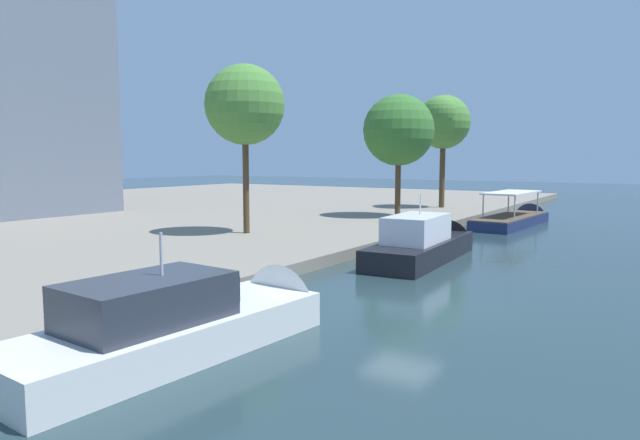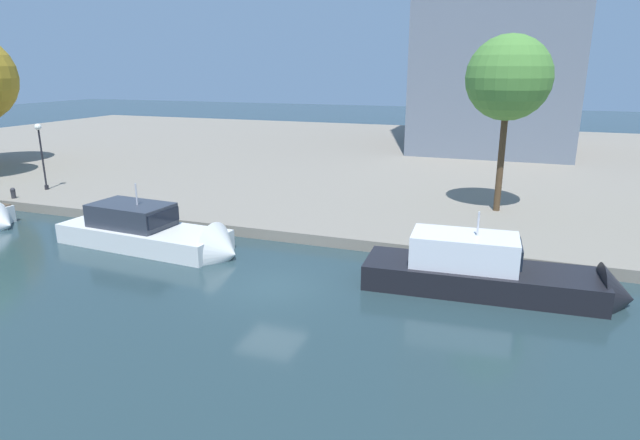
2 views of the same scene
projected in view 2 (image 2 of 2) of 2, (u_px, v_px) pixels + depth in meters
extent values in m
plane|color=#23383D|center=(271.00, 288.00, 21.93)|extent=(220.00, 220.00, 0.00)
cube|color=gray|center=(416.00, 158.00, 51.81)|extent=(120.00, 55.00, 0.57)
cone|color=silver|center=(1.00, 224.00, 29.91)|extent=(1.42, 2.51, 2.49)
cube|color=silver|center=(144.00, 240.00, 27.02)|extent=(9.11, 3.59, 1.35)
cone|color=silver|center=(225.00, 253.00, 25.11)|extent=(1.40, 2.89, 2.81)
cube|color=#2D333D|center=(132.00, 215.00, 26.95)|extent=(4.17, 2.65, 1.13)
cube|color=black|center=(156.00, 217.00, 26.31)|extent=(1.23, 2.29, 0.68)
cylinder|color=silver|center=(136.00, 194.00, 26.46)|extent=(0.08, 0.08, 1.09)
cube|color=black|center=(479.00, 283.00, 21.56)|extent=(9.34, 3.26, 1.40)
cone|color=black|center=(616.00, 298.00, 20.17)|extent=(1.35, 2.66, 2.60)
cube|color=white|center=(464.00, 250.00, 21.38)|extent=(4.26, 2.42, 1.29)
cube|color=black|center=(506.00, 252.00, 20.91)|extent=(1.22, 2.11, 0.77)
cylinder|color=silver|center=(478.00, 224.00, 20.94)|extent=(0.08, 0.08, 0.98)
cylinder|color=#2D2D33|center=(13.00, 195.00, 34.54)|extent=(0.29, 0.29, 0.47)
sphere|color=#2D2D33|center=(13.00, 190.00, 34.45)|extent=(0.31, 0.31, 0.31)
cylinder|color=black|center=(43.00, 160.00, 36.56)|extent=(0.12, 0.12, 4.13)
sphere|color=white|center=(38.00, 127.00, 35.94)|extent=(0.44, 0.44, 0.44)
cylinder|color=black|center=(47.00, 187.00, 37.08)|extent=(0.26, 0.26, 0.30)
cylinder|color=#4C3823|center=(501.00, 162.00, 30.84)|extent=(0.37, 0.37, 5.85)
sphere|color=#4C8438|center=(509.00, 78.00, 29.55)|extent=(4.73, 4.73, 4.73)
sphere|color=#4C8438|center=(498.00, 72.00, 29.91)|extent=(2.63, 2.63, 2.63)
sphere|color=#4C8438|center=(516.00, 68.00, 29.87)|extent=(2.39, 2.39, 2.39)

